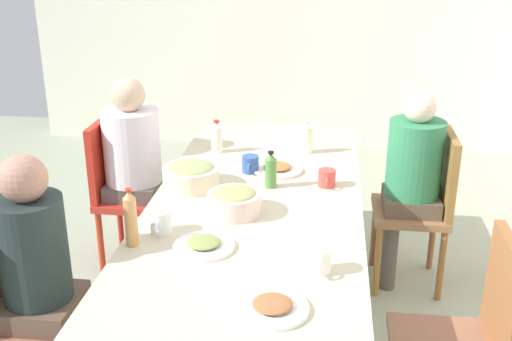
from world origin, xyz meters
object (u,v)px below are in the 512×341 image
Objects in this scene: bowl_1 at (234,201)px; bottle_1 at (217,137)px; person_0 at (134,157)px; cup_0 at (327,178)px; person_1 at (39,270)px; bottle_2 at (271,171)px; chair_2 at (469,336)px; cup_3 at (250,164)px; cup_2 at (320,260)px; dining_table at (256,214)px; plate_1 at (272,307)px; bottle_3 at (131,219)px; bottle_0 at (307,137)px; chair_1 at (22,304)px; bowl_0 at (191,175)px; cup_1 at (161,222)px; plate_2 at (204,245)px; chair_0 at (122,186)px; chair_3 at (425,201)px; plate_0 at (277,169)px; person_3 at (411,172)px.

bottle_1 reaches higher than bowl_1.
person_0 is at bearing -86.02° from bottle_1.
bottle_1 is (-0.43, -0.62, 0.04)m from cup_0.
person_1 reaches higher than bottle_2.
chair_2 is at bearing 42.66° from bottle_1.
chair_2 reaches higher than cup_3.
chair_2 is 7.55× the size of cup_2.
bottle_1 reaches higher than dining_table.
bottle_3 reaches higher than plate_1.
chair_1 is at bearing -39.06° from bottle_0.
person_1 is 9.53× the size of cup_0.
cup_3 is (-0.36, -0.07, 0.11)m from dining_table.
dining_table is 10.15× the size of bottle_3.
cup_1 is at bearing -1.99° from bowl_0.
chair_1 is 3.71× the size of bottle_3.
chair_1 is 4.91× the size of bottle_2.
chair_0 is at bearing -146.81° from plate_2.
chair_3 is 1.59m from cup_1.
plate_1 reaches higher than dining_table.
chair_2 reaches higher than plate_0.
cup_0 is at bearing -48.78° from person_3.
person_0 is at bearing -128.49° from dining_table.
bottle_0 reaches higher than cup_2.
cup_0 is at bearing 146.21° from plate_2.
chair_3 reaches higher than cup_2.
chair_0 is at bearing -136.23° from cup_2.
person_1 is at bearing 0.15° from person_0.
chair_3 is at bearing 90.00° from person_3.
dining_table is at bearing 54.55° from chair_0.
chair_0 is at bearing -125.45° from dining_table.
cup_3 is 0.92m from bottle_3.
chair_3 is 1.24m from bowl_1.
cup_2 is (1.22, 1.08, 0.09)m from person_0.
bottle_1 is 0.76× the size of bottle_3.
person_1 is at bearing -20.42° from bottle_1.
cup_0 is at bearing 97.54° from bowl_0.
dining_table is 0.99m from person_1.
person_3 is 9.09× the size of cup_1.
chair_1 reaches higher than cup_2.
chair_3 reaches higher than bowl_1.
bottle_2 reaches higher than bowl_0.
bottle_3 reaches higher than bottle_1.
plate_0 is 0.23m from bottle_2.
chair_0 is at bearing -134.04° from bowl_1.
person_1 reaches higher than chair_2.
chair_0 reaches higher than cup_3.
plate_2 is at bearing -17.12° from dining_table.
person_0 is 0.75m from cup_3.
plate_2 is at bearing 100.70° from chair_1.
chair_0 reaches higher than plate_1.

